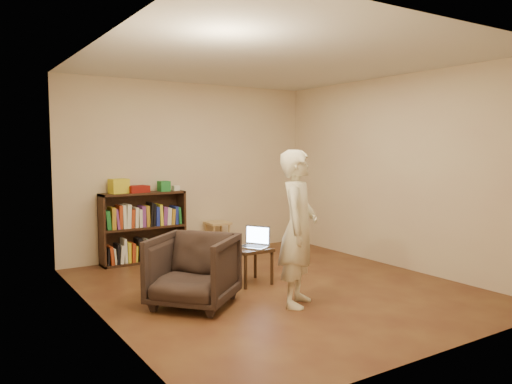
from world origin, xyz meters
TOP-DOWN VIEW (x-y plane):
  - floor at (0.00, 0.00)m, footprint 4.50×4.50m
  - ceiling at (0.00, 0.00)m, footprint 4.50×4.50m
  - wall_back at (0.00, 2.25)m, footprint 4.00×0.00m
  - wall_left at (-2.00, 0.00)m, footprint 0.00×4.50m
  - wall_right at (2.00, 0.00)m, footprint 0.00×4.50m
  - bookshelf at (-0.83, 2.09)m, footprint 1.20×0.30m
  - box_yellow at (-1.16, 2.10)m, footprint 0.27×0.22m
  - red_cloth at (-0.90, 2.09)m, footprint 0.32×0.25m
  - box_green at (-0.51, 2.07)m, footprint 0.15×0.15m
  - box_white at (-0.32, 2.08)m, footprint 0.10×0.10m
  - stool at (0.34, 2.03)m, footprint 0.34×0.34m
  - armchair at (-1.09, -0.10)m, footprint 1.13×1.13m
  - side_table at (-0.14, 0.30)m, footprint 0.42×0.42m
  - laptop at (-0.08, 0.31)m, footprint 0.38×0.41m
  - person at (-0.16, -0.66)m, footprint 0.70×0.68m

SIDE VIEW (x-z plane):
  - floor at x=0.00m, z-range 0.00..0.00m
  - side_table at x=-0.14m, z-range 0.14..0.58m
  - armchair at x=-1.09m, z-range 0.00..0.74m
  - stool at x=0.34m, z-range 0.15..0.64m
  - bookshelf at x=-0.83m, z-range -0.06..0.94m
  - laptop at x=-0.08m, z-range 0.37..0.62m
  - person at x=-0.16m, z-range 0.00..1.61m
  - box_white at x=-0.32m, z-range 1.00..1.07m
  - red_cloth at x=-0.90m, z-range 1.00..1.10m
  - box_green at x=-0.51m, z-range 1.00..1.15m
  - box_yellow at x=-1.16m, z-range 1.00..1.20m
  - wall_back at x=0.00m, z-range -0.70..3.30m
  - wall_left at x=-2.00m, z-range -0.95..3.55m
  - wall_right at x=2.00m, z-range -0.95..3.55m
  - ceiling at x=0.00m, z-range 2.60..2.60m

